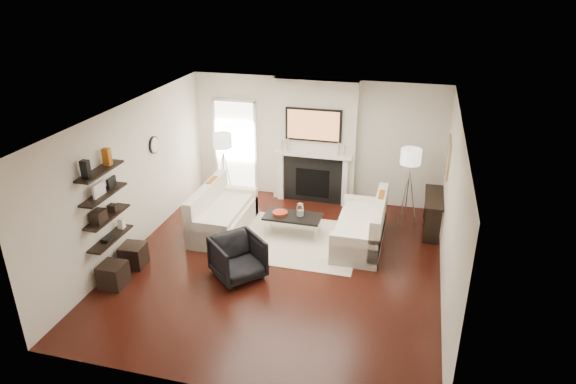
% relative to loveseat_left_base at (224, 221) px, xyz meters
% --- Properties ---
extents(room_envelope, '(6.00, 6.00, 6.00)m').
position_rel_loveseat_left_base_xyz_m(room_envelope, '(1.41, -0.96, 1.14)').
color(room_envelope, black).
rests_on(room_envelope, ground).
extents(chimney_breast, '(1.80, 0.25, 2.70)m').
position_rel_loveseat_left_base_xyz_m(chimney_breast, '(1.41, 1.91, 1.14)').
color(chimney_breast, silver).
rests_on(chimney_breast, floor).
extents(fireplace_surround, '(1.30, 0.02, 1.04)m').
position_rel_loveseat_left_base_xyz_m(fireplace_surround, '(1.41, 1.78, 0.31)').
color(fireplace_surround, black).
rests_on(fireplace_surround, floor).
extents(firebox, '(0.75, 0.02, 0.65)m').
position_rel_loveseat_left_base_xyz_m(firebox, '(1.41, 1.77, 0.24)').
color(firebox, black).
rests_on(firebox, floor).
extents(mantel_pilaster_l, '(0.12, 0.08, 1.10)m').
position_rel_loveseat_left_base_xyz_m(mantel_pilaster_l, '(0.69, 1.75, 0.34)').
color(mantel_pilaster_l, white).
rests_on(mantel_pilaster_l, floor).
extents(mantel_pilaster_r, '(0.12, 0.08, 1.10)m').
position_rel_loveseat_left_base_xyz_m(mantel_pilaster_r, '(2.13, 1.75, 0.34)').
color(mantel_pilaster_r, white).
rests_on(mantel_pilaster_r, floor).
extents(mantel_shelf, '(1.70, 0.18, 0.07)m').
position_rel_loveseat_left_base_xyz_m(mantel_shelf, '(1.41, 1.73, 0.91)').
color(mantel_shelf, white).
rests_on(mantel_shelf, chimney_breast).
extents(tv_body, '(1.20, 0.06, 0.70)m').
position_rel_loveseat_left_base_xyz_m(tv_body, '(1.41, 1.75, 1.57)').
color(tv_body, black).
rests_on(tv_body, chimney_breast).
extents(tv_screen, '(1.10, 0.00, 0.62)m').
position_rel_loveseat_left_base_xyz_m(tv_screen, '(1.41, 1.72, 1.57)').
color(tv_screen, '#BF723F').
rests_on(tv_screen, tv_body).
extents(candlestick_l_tall, '(0.04, 0.04, 0.30)m').
position_rel_loveseat_left_base_xyz_m(candlestick_l_tall, '(0.86, 1.74, 1.09)').
color(candlestick_l_tall, silver).
rests_on(candlestick_l_tall, mantel_shelf).
extents(candlestick_l_short, '(0.04, 0.04, 0.24)m').
position_rel_loveseat_left_base_xyz_m(candlestick_l_short, '(0.73, 1.74, 1.06)').
color(candlestick_l_short, silver).
rests_on(candlestick_l_short, mantel_shelf).
extents(candlestick_r_tall, '(0.04, 0.04, 0.30)m').
position_rel_loveseat_left_base_xyz_m(candlestick_r_tall, '(1.96, 1.74, 1.09)').
color(candlestick_r_tall, silver).
rests_on(candlestick_r_tall, mantel_shelf).
extents(candlestick_r_short, '(0.04, 0.04, 0.24)m').
position_rel_loveseat_left_base_xyz_m(candlestick_r_short, '(2.09, 1.74, 1.06)').
color(candlestick_r_short, silver).
rests_on(candlestick_r_short, mantel_shelf).
extents(hallway_panel, '(0.90, 0.02, 2.10)m').
position_rel_loveseat_left_base_xyz_m(hallway_panel, '(-0.44, 2.02, 0.84)').
color(hallway_panel, white).
rests_on(hallway_panel, floor).
extents(door_trim_l, '(0.06, 0.06, 2.16)m').
position_rel_loveseat_left_base_xyz_m(door_trim_l, '(-0.92, 2.00, 0.84)').
color(door_trim_l, white).
rests_on(door_trim_l, floor).
extents(door_trim_r, '(0.06, 0.06, 2.16)m').
position_rel_loveseat_left_base_xyz_m(door_trim_r, '(0.04, 2.00, 0.84)').
color(door_trim_r, white).
rests_on(door_trim_r, floor).
extents(door_trim_top, '(1.02, 0.06, 0.06)m').
position_rel_loveseat_left_base_xyz_m(door_trim_top, '(-0.44, 2.00, 1.92)').
color(door_trim_top, white).
rests_on(door_trim_top, wall_back).
extents(rug, '(2.60, 2.00, 0.01)m').
position_rel_loveseat_left_base_xyz_m(rug, '(1.38, -0.04, -0.20)').
color(rug, beige).
rests_on(rug, floor).
extents(loveseat_left_base, '(0.85, 1.80, 0.42)m').
position_rel_loveseat_left_base_xyz_m(loveseat_left_base, '(0.00, 0.00, 0.00)').
color(loveseat_left_base, white).
rests_on(loveseat_left_base, floor).
extents(loveseat_left_back, '(0.18, 1.80, 0.80)m').
position_rel_loveseat_left_base_xyz_m(loveseat_left_back, '(-0.33, 0.00, 0.32)').
color(loveseat_left_back, white).
rests_on(loveseat_left_back, floor).
extents(loveseat_left_arm_n, '(0.85, 0.18, 0.60)m').
position_rel_loveseat_left_base_xyz_m(loveseat_left_arm_n, '(0.00, -0.81, 0.09)').
color(loveseat_left_arm_n, white).
rests_on(loveseat_left_arm_n, floor).
extents(loveseat_left_arm_s, '(0.85, 0.18, 0.60)m').
position_rel_loveseat_left_base_xyz_m(loveseat_left_arm_s, '(0.00, 0.81, 0.09)').
color(loveseat_left_arm_s, white).
rests_on(loveseat_left_arm_s, floor).
extents(loveseat_left_cushion, '(0.63, 1.44, 0.10)m').
position_rel_loveseat_left_base_xyz_m(loveseat_left_cushion, '(0.05, 0.00, 0.26)').
color(loveseat_left_cushion, white).
rests_on(loveseat_left_cushion, loveseat_left_base).
extents(pillow_left_orange, '(0.10, 0.42, 0.42)m').
position_rel_loveseat_left_base_xyz_m(pillow_left_orange, '(-0.33, 0.30, 0.52)').
color(pillow_left_orange, '#9E5513').
rests_on(pillow_left_orange, loveseat_left_cushion).
extents(pillow_left_charcoal, '(0.10, 0.40, 0.40)m').
position_rel_loveseat_left_base_xyz_m(pillow_left_charcoal, '(-0.33, -0.30, 0.51)').
color(pillow_left_charcoal, black).
rests_on(pillow_left_charcoal, loveseat_left_cushion).
extents(loveseat_right_base, '(0.85, 1.80, 0.42)m').
position_rel_loveseat_left_base_xyz_m(loveseat_right_base, '(2.67, 0.14, 0.00)').
color(loveseat_right_base, white).
rests_on(loveseat_right_base, floor).
extents(loveseat_right_back, '(0.18, 1.80, 0.80)m').
position_rel_loveseat_left_base_xyz_m(loveseat_right_back, '(3.00, 0.14, 0.32)').
color(loveseat_right_back, white).
rests_on(loveseat_right_back, floor).
extents(loveseat_right_arm_n, '(0.85, 0.18, 0.60)m').
position_rel_loveseat_left_base_xyz_m(loveseat_right_arm_n, '(2.67, -0.67, 0.09)').
color(loveseat_right_arm_n, white).
rests_on(loveseat_right_arm_n, floor).
extents(loveseat_right_arm_s, '(0.85, 0.18, 0.60)m').
position_rel_loveseat_left_base_xyz_m(loveseat_right_arm_s, '(2.67, 0.95, 0.09)').
color(loveseat_right_arm_s, white).
rests_on(loveseat_right_arm_s, floor).
extents(loveseat_right_cushion, '(0.63, 1.44, 0.10)m').
position_rel_loveseat_left_base_xyz_m(loveseat_right_cushion, '(2.62, 0.14, 0.26)').
color(loveseat_right_cushion, white).
rests_on(loveseat_right_cushion, loveseat_right_base).
extents(pillow_right_orange, '(0.10, 0.42, 0.42)m').
position_rel_loveseat_left_base_xyz_m(pillow_right_orange, '(3.00, 0.44, 0.52)').
color(pillow_right_orange, '#9E5513').
rests_on(pillow_right_orange, loveseat_right_cushion).
extents(pillow_right_charcoal, '(0.10, 0.40, 0.40)m').
position_rel_loveseat_left_base_xyz_m(pillow_right_charcoal, '(3.00, -0.16, 0.51)').
color(pillow_right_charcoal, black).
rests_on(pillow_right_charcoal, loveseat_right_cushion).
extents(coffee_table, '(1.10, 0.55, 0.04)m').
position_rel_loveseat_left_base_xyz_m(coffee_table, '(1.36, 0.17, 0.19)').
color(coffee_table, black).
rests_on(coffee_table, floor).
extents(coffee_leg_nw, '(0.02, 0.02, 0.38)m').
position_rel_loveseat_left_base_xyz_m(coffee_leg_nw, '(0.86, -0.05, -0.02)').
color(coffee_leg_nw, silver).
rests_on(coffee_leg_nw, floor).
extents(coffee_leg_ne, '(0.02, 0.02, 0.38)m').
position_rel_loveseat_left_base_xyz_m(coffee_leg_ne, '(1.86, -0.05, -0.02)').
color(coffee_leg_ne, silver).
rests_on(coffee_leg_ne, floor).
extents(coffee_leg_sw, '(0.02, 0.02, 0.38)m').
position_rel_loveseat_left_base_xyz_m(coffee_leg_sw, '(0.86, 0.39, -0.02)').
color(coffee_leg_sw, silver).
rests_on(coffee_leg_sw, floor).
extents(coffee_leg_se, '(0.02, 0.02, 0.38)m').
position_rel_loveseat_left_base_xyz_m(coffee_leg_se, '(1.86, 0.39, -0.02)').
color(coffee_leg_se, silver).
rests_on(coffee_leg_se, floor).
extents(hurricane_glass, '(0.14, 0.14, 0.24)m').
position_rel_loveseat_left_base_xyz_m(hurricane_glass, '(1.51, 0.17, 0.35)').
color(hurricane_glass, white).
rests_on(hurricane_glass, coffee_table).
extents(hurricane_candle, '(0.09, 0.09, 0.14)m').
position_rel_loveseat_left_base_xyz_m(hurricane_candle, '(1.51, 0.17, 0.29)').
color(hurricane_candle, white).
rests_on(hurricane_candle, coffee_table).
extents(copper_bowl, '(0.30, 0.30, 0.05)m').
position_rel_loveseat_left_base_xyz_m(copper_bowl, '(1.11, 0.17, 0.24)').
color(copper_bowl, '#CB4121').
rests_on(copper_bowl, coffee_table).
extents(armchair, '(1.05, 1.05, 0.79)m').
position_rel_loveseat_left_base_xyz_m(armchair, '(0.83, -1.48, 0.18)').
color(armchair, black).
rests_on(armchair, floor).
extents(lamp_left_post, '(0.02, 0.02, 1.20)m').
position_rel_loveseat_left_base_xyz_m(lamp_left_post, '(-0.44, 1.23, 0.39)').
color(lamp_left_post, silver).
rests_on(lamp_left_post, floor).
extents(lamp_left_shade, '(0.40, 0.40, 0.30)m').
position_rel_loveseat_left_base_xyz_m(lamp_left_shade, '(-0.44, 1.23, 1.24)').
color(lamp_left_shade, white).
rests_on(lamp_left_shade, lamp_left_post).
extents(lamp_left_leg_a, '(0.25, 0.02, 1.23)m').
position_rel_loveseat_left_base_xyz_m(lamp_left_leg_a, '(-0.33, 1.23, 0.39)').
color(lamp_left_leg_a, silver).
rests_on(lamp_left_leg_a, floor).
extents(lamp_left_leg_b, '(0.14, 0.22, 1.23)m').
position_rel_loveseat_left_base_xyz_m(lamp_left_leg_b, '(-0.50, 1.33, 0.39)').
color(lamp_left_leg_b, silver).
rests_on(lamp_left_leg_b, floor).
extents(lamp_left_leg_c, '(0.14, 0.22, 1.23)m').
position_rel_loveseat_left_base_xyz_m(lamp_left_leg_c, '(-0.50, 1.14, 0.39)').
color(lamp_left_leg_c, silver).
rests_on(lamp_left_leg_c, floor).
extents(lamp_right_post, '(0.02, 0.02, 1.20)m').
position_rel_loveseat_left_base_xyz_m(lamp_right_post, '(3.46, 1.22, 0.39)').
color(lamp_right_post, silver).
rests_on(lamp_right_post, floor).
extents(lamp_right_shade, '(0.40, 0.40, 0.30)m').
position_rel_loveseat_left_base_xyz_m(lamp_right_shade, '(3.46, 1.22, 1.24)').
color(lamp_right_shade, white).
rests_on(lamp_right_shade, lamp_right_post).
extents(lamp_right_leg_a, '(0.25, 0.02, 1.23)m').
position_rel_loveseat_left_base_xyz_m(lamp_right_leg_a, '(3.57, 1.22, 0.39)').
color(lamp_right_leg_a, silver).
rests_on(lamp_right_leg_a, floor).
extents(lamp_right_leg_b, '(0.14, 0.22, 1.23)m').
position_rel_loveseat_left_base_xyz_m(lamp_right_leg_b, '(3.40, 1.32, 0.39)').
color(lamp_right_leg_b, silver).
rests_on(lamp_right_leg_b, floor).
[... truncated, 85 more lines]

